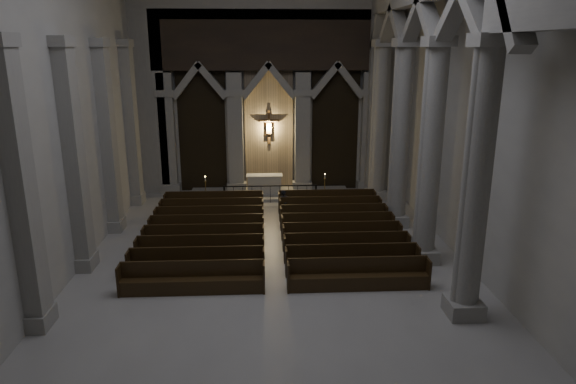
% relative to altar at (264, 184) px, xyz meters
% --- Properties ---
extents(room, '(24.00, 24.10, 12.00)m').
position_rel_altar_xyz_m(room, '(0.28, -10.61, 6.96)').
color(room, '#A3A19B').
rests_on(room, ground).
extents(sanctuary_wall, '(14.00, 0.77, 12.00)m').
position_rel_altar_xyz_m(sanctuary_wall, '(0.28, 0.92, 5.98)').
color(sanctuary_wall, '#99968E').
rests_on(sanctuary_wall, ground).
extents(right_arcade, '(1.00, 24.00, 12.00)m').
position_rel_altar_xyz_m(right_arcade, '(5.78, -9.28, 7.19)').
color(right_arcade, '#99968E').
rests_on(right_arcade, ground).
extents(left_pilasters, '(0.60, 13.00, 8.03)m').
position_rel_altar_xyz_m(left_pilasters, '(-6.47, -7.11, 3.27)').
color(left_pilasters, '#99968E').
rests_on(left_pilasters, ground).
extents(sanctuary_step, '(8.50, 2.60, 0.15)m').
position_rel_altar_xyz_m(sanctuary_step, '(0.28, -0.01, -0.56)').
color(sanctuary_step, '#99968E').
rests_on(sanctuary_step, ground).
extents(altar, '(1.91, 0.76, 0.97)m').
position_rel_altar_xyz_m(altar, '(0.00, 0.00, 0.00)').
color(altar, '#B8B2A1').
rests_on(altar, sanctuary_step).
extents(altar_rail, '(4.75, 0.09, 0.93)m').
position_rel_altar_xyz_m(altar_rail, '(0.28, -1.40, -0.02)').
color(altar_rail, black).
rests_on(altar_rail, ground).
extents(candle_stand_left, '(0.25, 0.25, 1.48)m').
position_rel_altar_xyz_m(candle_stand_left, '(-2.95, -1.57, -0.24)').
color(candle_stand_left, '#B58E37').
rests_on(candle_stand_left, ground).
extents(candle_stand_right, '(0.25, 0.25, 1.51)m').
position_rel_altar_xyz_m(candle_stand_right, '(3.06, -1.44, -0.23)').
color(candle_stand_right, '#B58E37').
rests_on(candle_stand_right, ground).
extents(pews, '(10.08, 8.76, 1.04)m').
position_rel_altar_xyz_m(pews, '(0.28, -7.10, -0.30)').
color(pews, black).
rests_on(pews, ground).
extents(worshipper, '(0.54, 0.41, 1.35)m').
position_rel_altar_xyz_m(worshipper, '(0.87, -3.91, 0.04)').
color(worshipper, black).
rests_on(worshipper, ground).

